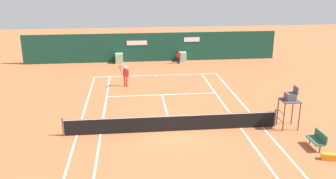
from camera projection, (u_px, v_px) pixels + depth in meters
The scene contains 10 objects.
ground_plane at pixel (171, 127), 21.26m from camera, with size 80.00×80.00×0.01m.
tennis_net at pixel (172, 123), 20.56m from camera, with size 12.10×0.10×1.07m.
sponsor_back_wall at pixel (152, 48), 36.34m from camera, with size 25.00×1.02×2.84m.
umpire_chair at pixel (290, 100), 20.66m from camera, with size 1.00×1.00×2.50m.
player_bench at pixel (317, 139), 18.60m from camera, with size 0.54×1.20×0.88m.
equipment_bag at pixel (331, 157), 17.51m from camera, with size 0.88×0.50×0.32m.
player_on_baseline at pixel (125, 74), 28.41m from camera, with size 0.78×0.68×1.86m.
ball_kid_right_post at pixel (178, 56), 35.46m from camera, with size 0.43×0.18×1.30m.
tennis_ball_near_service_line at pixel (95, 97), 26.18m from camera, with size 0.07×0.07×0.07m, color #CCE033.
tennis_ball_by_sideline at pixel (177, 107), 24.26m from camera, with size 0.07×0.07×0.07m, color #CCE033.
Camera 1 is at (-2.26, -18.84, 8.64)m, focal length 39.15 mm.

